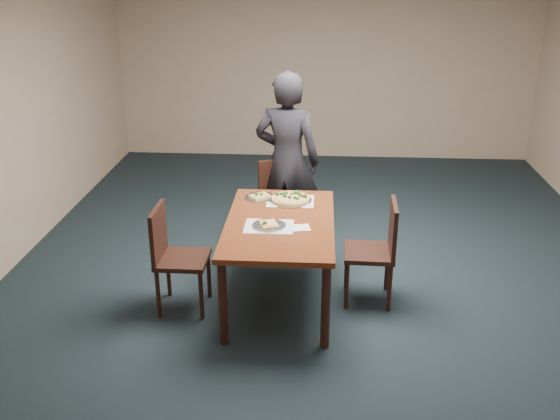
# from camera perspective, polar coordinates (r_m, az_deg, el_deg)

# --- Properties ---
(ground) EXTENTS (8.00, 8.00, 0.00)m
(ground) POSITION_cam_1_polar(r_m,az_deg,el_deg) (5.81, 3.91, -6.68)
(ground) COLOR black
(ground) RESTS_ON ground
(room_shell) EXTENTS (8.00, 8.00, 8.00)m
(room_shell) POSITION_cam_1_polar(r_m,az_deg,el_deg) (5.21, 4.40, 10.35)
(room_shell) COLOR tan
(room_shell) RESTS_ON ground
(dining_table) EXTENTS (0.90, 1.50, 0.75)m
(dining_table) POSITION_cam_1_polar(r_m,az_deg,el_deg) (5.24, -0.00, -1.94)
(dining_table) COLOR #582411
(dining_table) RESTS_ON ground
(chair_far) EXTENTS (0.56, 0.56, 0.91)m
(chair_far) POSITION_cam_1_polar(r_m,az_deg,el_deg) (6.32, 0.17, 0.95)
(chair_far) COLOR black
(chair_far) RESTS_ON ground
(chair_left) EXTENTS (0.42, 0.42, 0.91)m
(chair_left) POSITION_cam_1_polar(r_m,az_deg,el_deg) (5.28, -9.76, -3.83)
(chair_left) COLOR black
(chair_left) RESTS_ON ground
(chair_right) EXTENTS (0.43, 0.43, 0.91)m
(chair_right) POSITION_cam_1_polar(r_m,az_deg,el_deg) (5.37, 8.99, -3.28)
(chair_right) COLOR black
(chair_right) RESTS_ON ground
(diner) EXTENTS (0.72, 0.53, 1.80)m
(diner) POSITION_cam_1_polar(r_m,az_deg,el_deg) (6.27, 0.67, 4.52)
(diner) COLOR black
(diner) RESTS_ON ground
(placemat_main) EXTENTS (0.42, 0.32, 0.00)m
(placemat_main) POSITION_cam_1_polar(r_m,az_deg,el_deg) (5.63, 0.97, 0.84)
(placemat_main) COLOR white
(placemat_main) RESTS_ON dining_table
(placemat_near) EXTENTS (0.40, 0.30, 0.00)m
(placemat_near) POSITION_cam_1_polar(r_m,az_deg,el_deg) (5.10, -1.02, -1.50)
(placemat_near) COLOR white
(placemat_near) RESTS_ON dining_table
(pizza_pan) EXTENTS (0.38, 0.38, 0.07)m
(pizza_pan) POSITION_cam_1_polar(r_m,az_deg,el_deg) (5.63, 0.98, 1.06)
(pizza_pan) COLOR silver
(pizza_pan) RESTS_ON dining_table
(slice_plate_near) EXTENTS (0.28, 0.28, 0.06)m
(slice_plate_near) POSITION_cam_1_polar(r_m,az_deg,el_deg) (5.10, -1.03, -1.37)
(slice_plate_near) COLOR silver
(slice_plate_near) RESTS_ON dining_table
(slice_plate_far) EXTENTS (0.28, 0.28, 0.06)m
(slice_plate_far) POSITION_cam_1_polar(r_m,az_deg,el_deg) (5.71, -1.85, 1.23)
(slice_plate_far) COLOR silver
(slice_plate_far) RESTS_ON dining_table
(napkin) EXTENTS (0.17, 0.17, 0.01)m
(napkin) POSITION_cam_1_polar(r_m,az_deg,el_deg) (5.07, 1.94, -1.64)
(napkin) COLOR white
(napkin) RESTS_ON dining_table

